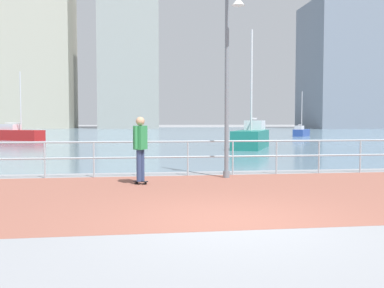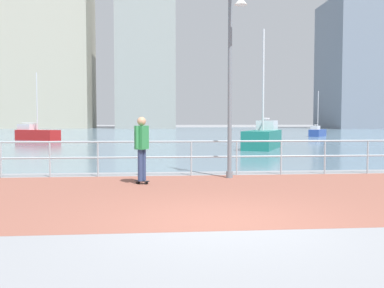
{
  "view_description": "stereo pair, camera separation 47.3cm",
  "coord_description": "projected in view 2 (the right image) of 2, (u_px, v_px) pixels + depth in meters",
  "views": [
    {
      "loc": [
        -1.6,
        -6.87,
        1.69
      ],
      "look_at": [
        -0.19,
        3.56,
        1.1
      ],
      "focal_mm": 39.84,
      "sensor_mm": 36.0,
      "label": 1
    },
    {
      "loc": [
        -1.13,
        -6.92,
        1.69
      ],
      "look_at": [
        -0.19,
        3.56,
        1.1
      ],
      "focal_mm": 39.84,
      "sensor_mm": 36.0,
      "label": 2
    }
  ],
  "objects": [
    {
      "name": "brick_paving",
      "position": [
        204.0,
        194.0,
        9.73
      ],
      "size": [
        28.0,
        6.53,
        0.01
      ],
      "primitive_type": "cube",
      "color": "#935647",
      "rests_on": "ground"
    },
    {
      "name": "waterfront_railing",
      "position": [
        191.0,
        151.0,
        12.93
      ],
      "size": [
        25.25,
        0.06,
        1.07
      ],
      "color": "#9EADB7",
      "rests_on": "ground"
    },
    {
      "name": "sailboat_teal",
      "position": [
        36.0,
        134.0,
        36.25
      ],
      "size": [
        4.13,
        3.22,
        5.73
      ],
      "color": "#B21E1E",
      "rests_on": "ground"
    },
    {
      "name": "tower_concrete",
      "position": [
        358.0,
        64.0,
        88.41
      ],
      "size": [
        13.5,
        14.35,
        28.24
      ],
      "color": "slate",
      "rests_on": "ground"
    },
    {
      "name": "sailboat_ivory",
      "position": [
        317.0,
        132.0,
        44.65
      ],
      "size": [
        2.81,
        3.37,
        4.75
      ],
      "color": "#284799",
      "rests_on": "ground"
    },
    {
      "name": "sailboat_blue",
      "position": [
        263.0,
        137.0,
        25.59
      ],
      "size": [
        3.51,
        5.22,
        7.07
      ],
      "color": "#197266",
      "rests_on": "ground"
    },
    {
      "name": "harbor_water",
      "position": [
        162.0,
        133.0,
        57.72
      ],
      "size": [
        180.0,
        88.0,
        0.0
      ],
      "primitive_type": "cube",
      "color": "slate",
      "rests_on": "ground"
    },
    {
      "name": "tower_brick",
      "position": [
        50.0,
        59.0,
        90.89
      ],
      "size": [
        17.61,
        13.9,
        31.41
      ],
      "color": "#B2AD99",
      "rests_on": "ground"
    },
    {
      "name": "skateboarder",
      "position": [
        142.0,
        144.0,
        11.2
      ],
      "size": [
        0.4,
        0.52,
        1.78
      ],
      "color": "black",
      "rests_on": "ground"
    },
    {
      "name": "tower_glass",
      "position": [
        146.0,
        45.0,
        90.86
      ],
      "size": [
        11.94,
        16.65,
        37.06
      ],
      "color": "#939993",
      "rests_on": "ground"
    },
    {
      "name": "ground",
      "position": [
        164.0,
        136.0,
        46.85
      ],
      "size": [
        220.0,
        220.0,
        0.0
      ],
      "primitive_type": "plane",
      "color": "gray"
    },
    {
      "name": "lamppost",
      "position": [
        233.0,
        68.0,
        12.16
      ],
      "size": [
        0.48,
        0.78,
        5.77
      ],
      "color": "slate",
      "rests_on": "ground"
    }
  ]
}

